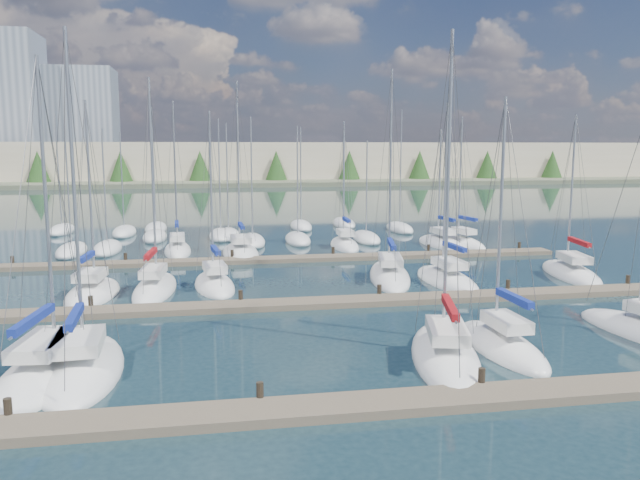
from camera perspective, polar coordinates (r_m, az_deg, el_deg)
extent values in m
plane|color=#1E343C|center=(77.98, -5.80, 1.99)|extent=(400.00, 400.00, 0.00)
cube|color=#6B5E4C|center=(21.81, 5.59, -14.73)|extent=(44.00, 1.80, 0.35)
cylinder|color=#2D261C|center=(22.85, -26.60, -14.11)|extent=(0.26, 0.26, 1.10)
cylinder|color=#2D261C|center=(21.93, -5.50, -14.17)|extent=(0.26, 0.26, 1.10)
cylinder|color=#2D261C|center=(23.84, 14.54, -12.52)|extent=(0.26, 0.26, 1.10)
cube|color=#6B5E4C|center=(34.81, -0.57, -5.80)|extent=(44.00, 1.80, 0.35)
cylinder|color=#2D261C|center=(35.83, -20.21, -5.67)|extent=(0.26, 0.26, 1.10)
cylinder|color=#2D261C|center=(35.25, -7.26, -5.44)|extent=(0.26, 0.26, 1.10)
cylinder|color=#2D261C|center=(36.47, 5.44, -4.94)|extent=(0.26, 0.26, 1.10)
cylinder|color=#2D261C|center=(39.30, 16.80, -4.29)|extent=(0.26, 0.26, 1.10)
cylinder|color=#2D261C|center=(43.45, 26.29, -3.61)|extent=(0.26, 0.26, 1.10)
cube|color=#6B5E4C|center=(48.38, -3.25, -1.77)|extent=(44.00, 1.80, 0.35)
cylinder|color=#2D261C|center=(51.05, -26.29, -1.93)|extent=(0.26, 0.26, 1.10)
cylinder|color=#2D261C|center=(49.37, -17.35, -1.76)|extent=(0.26, 0.26, 1.10)
cylinder|color=#2D261C|center=(48.95, -8.03, -1.54)|extent=(0.26, 0.26, 1.10)
cylinder|color=#2D261C|center=(49.83, 1.20, -1.28)|extent=(0.26, 0.26, 1.10)
cylinder|color=#2D261C|center=(51.95, 9.90, -1.00)|extent=(0.26, 0.26, 1.10)
cylinder|color=#2D261C|center=(55.15, 17.75, -0.74)|extent=(0.26, 0.26, 1.10)
ellipsoid|color=white|center=(57.18, 10.99, -0.43)|extent=(3.32, 7.71, 1.60)
cube|color=silver|center=(56.66, 11.19, 0.81)|extent=(1.69, 2.75, 0.50)
cylinder|color=#9EA0A5|center=(57.13, 10.89, 5.28)|extent=(0.14, 0.14, 9.22)
cylinder|color=#9EA0A5|center=(56.00, 11.50, 1.80)|extent=(0.39, 3.15, 0.10)
cube|color=navy|center=(55.99, 11.50, 1.92)|extent=(0.56, 2.91, 0.30)
ellipsoid|color=white|center=(46.14, 21.93, -3.00)|extent=(3.96, 8.65, 1.60)
cube|color=silver|center=(45.54, 22.21, -1.50)|extent=(1.89, 3.12, 0.50)
cylinder|color=#9EA0A5|center=(46.02, 22.03, 4.48)|extent=(0.14, 0.14, 9.85)
cylinder|color=#9EA0A5|center=(44.77, 22.61, -0.32)|extent=(0.70, 3.47, 0.10)
cube|color=maroon|center=(44.75, 22.61, -0.17)|extent=(0.84, 3.22, 0.30)
ellipsoid|color=white|center=(42.43, 6.37, -3.39)|extent=(4.60, 10.06, 1.60)
cube|color=silver|center=(41.71, 6.45, -1.78)|extent=(2.13, 3.63, 0.50)
cylinder|color=#9EA0A5|center=(42.33, 6.46, 6.70)|extent=(0.14, 0.14, 12.74)
cylinder|color=#9EA0A5|center=(40.77, 6.56, -0.52)|extent=(0.95, 4.02, 0.10)
cube|color=navy|center=(40.75, 6.56, -0.36)|extent=(1.07, 3.74, 0.30)
ellipsoid|color=white|center=(55.22, 2.24, -0.59)|extent=(2.45, 6.79, 1.60)
cube|color=maroon|center=(55.22, 2.24, -0.59)|extent=(1.26, 3.26, 0.12)
cube|color=silver|center=(54.70, 2.32, 0.70)|extent=(1.30, 2.39, 0.50)
cylinder|color=#9EA0A5|center=(55.13, 2.18, 5.66)|extent=(0.14, 0.14, 9.88)
cylinder|color=#9EA0A5|center=(54.05, 2.43, 1.73)|extent=(0.18, 2.83, 0.10)
cube|color=navy|center=(54.03, 2.43, 1.85)|extent=(0.38, 2.61, 0.30)
ellipsoid|color=white|center=(39.60, -14.84, -4.48)|extent=(2.93, 8.44, 1.60)
cube|color=silver|center=(38.93, -15.00, -2.75)|extent=(1.50, 2.99, 0.50)
cylinder|color=#9EA0A5|center=(39.33, -15.07, 5.62)|extent=(0.14, 0.14, 11.75)
cylinder|color=#9EA0A5|center=(38.10, -15.22, -1.40)|extent=(0.35, 3.48, 0.10)
cube|color=maroon|center=(38.08, -15.23, -1.22)|extent=(0.53, 3.22, 0.30)
ellipsoid|color=white|center=(28.67, 16.23, -9.50)|extent=(2.43, 7.15, 1.60)
cube|color=silver|center=(28.00, 16.67, -7.18)|extent=(1.31, 2.51, 0.50)
cylinder|color=#9EA0A5|center=(27.96, 16.20, 2.47)|extent=(0.14, 0.14, 9.74)
cylinder|color=#9EA0A5|center=(27.25, 17.32, -5.35)|extent=(0.16, 2.99, 0.10)
cube|color=navy|center=(27.22, 17.33, -5.10)|extent=(0.36, 2.75, 0.30)
ellipsoid|color=white|center=(41.61, 11.48, -3.75)|extent=(2.92, 8.15, 1.60)
cube|color=black|center=(41.61, 11.48, -3.75)|extent=(1.51, 3.91, 0.12)
cube|color=silver|center=(40.99, 11.76, -2.09)|extent=(1.55, 2.87, 0.50)
cylinder|color=#9EA0A5|center=(41.35, 11.39, 4.96)|extent=(0.14, 0.14, 10.45)
cylinder|color=#9EA0A5|center=(40.24, 12.17, -0.78)|extent=(0.22, 3.39, 0.10)
cube|color=navy|center=(40.22, 12.18, -0.61)|extent=(0.41, 3.12, 0.30)
ellipsoid|color=white|center=(26.96, -23.49, -11.03)|extent=(3.98, 9.72, 1.60)
cube|color=black|center=(26.96, -23.49, -11.03)|extent=(2.03, 4.68, 0.12)
cube|color=silver|center=(26.15, -24.02, -8.67)|extent=(1.97, 3.47, 0.50)
cylinder|color=#9EA0A5|center=(26.32, -23.77, 3.17)|extent=(0.14, 0.14, 11.05)
cylinder|color=#9EA0A5|center=(25.19, -24.77, -6.88)|extent=(0.55, 3.95, 0.10)
cube|color=navy|center=(25.16, -24.78, -6.61)|extent=(0.71, 3.66, 0.30)
ellipsoid|color=white|center=(26.90, 11.34, -10.52)|extent=(4.76, 9.08, 1.60)
cube|color=maroon|center=(26.90, 11.34, -10.52)|extent=(2.39, 4.38, 0.12)
cube|color=silver|center=(26.10, 11.54, -8.13)|extent=(2.19, 3.31, 0.50)
cylinder|color=#9EA0A5|center=(26.20, 11.61, 5.03)|extent=(0.14, 0.14, 12.27)
cylinder|color=#9EA0A5|center=(25.15, 11.80, -6.28)|extent=(0.99, 3.56, 0.10)
cube|color=maroon|center=(25.12, 11.81, -6.02)|extent=(1.12, 3.32, 0.30)
ellipsoid|color=white|center=(53.72, -12.88, -1.05)|extent=(2.58, 7.36, 1.60)
cube|color=silver|center=(53.17, -12.92, 0.27)|extent=(1.34, 2.60, 0.50)
cylinder|color=#9EA0A5|center=(53.63, -13.12, 6.19)|extent=(0.14, 0.14, 11.41)
cylinder|color=#9EA0A5|center=(52.46, -12.96, 1.31)|extent=(0.27, 3.05, 0.10)
cube|color=navy|center=(52.44, -12.96, 1.44)|extent=(0.45, 2.82, 0.30)
ellipsoid|color=white|center=(51.76, -7.28, -1.26)|extent=(3.17, 8.02, 1.60)
cube|color=silver|center=(51.16, -7.27, 0.10)|extent=(1.69, 2.83, 0.50)
cylinder|color=#9EA0A5|center=(51.67, -7.49, 7.10)|extent=(0.14, 0.14, 12.93)
cylinder|color=#9EA0A5|center=(50.40, -7.23, 1.18)|extent=(0.23, 3.32, 0.10)
cube|color=navy|center=(50.38, -7.23, 1.31)|extent=(0.42, 3.07, 0.30)
ellipsoid|color=white|center=(57.76, 12.80, -0.39)|extent=(3.13, 7.52, 1.60)
cube|color=black|center=(57.76, 12.80, -0.39)|extent=(1.59, 3.62, 0.12)
cube|color=silver|center=(57.27, 13.03, 0.84)|extent=(1.52, 2.69, 0.50)
cylinder|color=#9EA0A5|center=(57.66, 12.71, 5.81)|extent=(0.14, 0.14, 10.34)
cylinder|color=#9EA0A5|center=(56.64, 13.37, 1.81)|extent=(0.53, 3.05, 0.10)
cube|color=navy|center=(56.63, 13.37, 1.94)|extent=(0.69, 2.83, 0.30)
ellipsoid|color=white|center=(39.50, -20.05, -4.75)|extent=(3.23, 7.30, 1.60)
cube|color=black|center=(39.50, -20.05, -4.75)|extent=(1.66, 3.51, 0.12)
cube|color=silver|center=(38.89, -20.27, -3.00)|extent=(1.67, 2.60, 0.50)
cylinder|color=#9EA0A5|center=(39.16, -20.30, 4.33)|extent=(0.14, 0.14, 10.33)
cylinder|color=#9EA0A5|center=(38.17, -20.56, -1.63)|extent=(0.32, 2.99, 0.10)
cube|color=navy|center=(38.15, -20.57, -1.45)|extent=(0.50, 2.77, 0.30)
ellipsoid|color=white|center=(26.71, -20.93, -11.07)|extent=(3.69, 8.60, 1.60)
cube|color=silver|center=(25.92, -21.20, -8.66)|extent=(1.92, 3.05, 0.50)
cylinder|color=#9EA0A5|center=(25.98, -21.57, 4.40)|extent=(0.14, 0.14, 12.10)
cylinder|color=#9EA0A5|center=(25.00, -21.53, -6.80)|extent=(0.33, 3.53, 0.10)
cube|color=navy|center=(24.97, -21.54, -6.53)|extent=(0.51, 3.26, 0.30)
ellipsoid|color=white|center=(39.85, -9.62, -4.24)|extent=(3.16, 7.01, 1.60)
cube|color=black|center=(39.85, -9.62, -4.24)|extent=(1.61, 3.38, 0.12)
cube|color=silver|center=(39.26, -9.60, -2.49)|extent=(1.58, 2.51, 0.50)
cylinder|color=#9EA0A5|center=(39.53, -9.93, 4.41)|extent=(0.14, 0.14, 9.84)
cylinder|color=#9EA0A5|center=(38.54, -9.54, -1.10)|extent=(0.44, 2.84, 0.10)
cube|color=navy|center=(38.53, -9.54, -0.93)|extent=(0.61, 2.64, 0.30)
cylinder|color=#9EA0A5|center=(68.95, -22.81, 5.95)|extent=(0.12, 0.12, 11.20)
ellipsoid|color=white|center=(69.44, -22.52, 0.80)|extent=(2.20, 6.40, 1.40)
cylinder|color=#9EA0A5|center=(60.83, -8.48, 5.77)|extent=(0.12, 0.12, 10.14)
ellipsoid|color=white|center=(61.36, -8.37, 0.42)|extent=(2.20, 6.40, 1.40)
cylinder|color=#9EA0A5|center=(60.60, -9.18, 5.91)|extent=(0.12, 0.12, 10.49)
ellipsoid|color=white|center=(61.14, -9.05, 0.38)|extent=(2.20, 6.40, 1.40)
cylinder|color=#9EA0A5|center=(69.43, 2.23, 6.14)|extent=(0.12, 0.12, 10.06)
ellipsoid|color=white|center=(69.88, 2.20, 1.48)|extent=(2.20, 6.40, 1.40)
cylinder|color=#9EA0A5|center=(65.30, -17.66, 5.31)|extent=(0.12, 0.12, 9.39)
ellipsoid|color=white|center=(65.78, -17.45, 0.66)|extent=(2.20, 6.40, 1.40)
cylinder|color=#9EA0A5|center=(54.79, -22.07, 4.81)|extent=(0.12, 0.12, 9.85)
ellipsoid|color=white|center=(55.37, -21.75, -0.96)|extent=(2.20, 6.40, 1.40)
cylinder|color=#9EA0A5|center=(54.93, -19.11, 4.68)|extent=(0.12, 0.12, 9.30)
ellipsoid|color=white|center=(55.49, -18.85, -0.79)|extent=(2.20, 6.40, 1.40)
cylinder|color=#9EA0A5|center=(65.67, 7.39, 6.65)|extent=(0.12, 0.12, 11.68)
ellipsoid|color=white|center=(66.19, 7.28, 1.03)|extent=(2.20, 6.40, 1.40)
cylinder|color=#9EA0A5|center=(57.22, -2.08, 5.50)|extent=(0.12, 0.12, 9.76)
ellipsoid|color=white|center=(57.77, -2.05, 0.01)|extent=(2.20, 6.40, 1.40)
cylinder|color=#9EA0A5|center=(67.49, -14.97, 6.60)|extent=(0.12, 0.12, 11.95)
ellipsoid|color=white|center=(68.00, -14.76, 1.01)|extent=(2.20, 6.40, 1.40)
cylinder|color=#9EA0A5|center=(58.24, 4.29, 4.89)|extent=(0.12, 0.12, 8.46)
ellipsoid|color=white|center=(58.74, 4.24, 0.14)|extent=(2.20, 6.40, 1.40)
cylinder|color=#9EA0A5|center=(61.13, -15.03, 4.64)|extent=(0.12, 0.12, 8.12)
ellipsoid|color=white|center=(61.60, -14.86, 0.26)|extent=(2.20, 6.40, 1.40)
cylinder|color=#9EA0A5|center=(67.11, -1.77, 6.04)|extent=(0.12, 0.12, 10.00)
ellipsoid|color=white|center=(67.59, -1.75, 1.25)|extent=(2.20, 6.40, 1.40)
cylinder|color=#9EA0A5|center=(56.44, -6.27, 5.81)|extent=(0.12, 0.12, 10.54)
ellipsoid|color=white|center=(57.01, -6.18, -0.14)|extent=(2.20, 6.40, 1.40)
cube|color=#666B51|center=(167.59, -8.03, 5.56)|extent=(400.00, 60.00, 1.00)
cube|color=beige|center=(158.10, -4.29, 7.08)|extent=(200.00, 12.00, 10.00)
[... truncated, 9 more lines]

